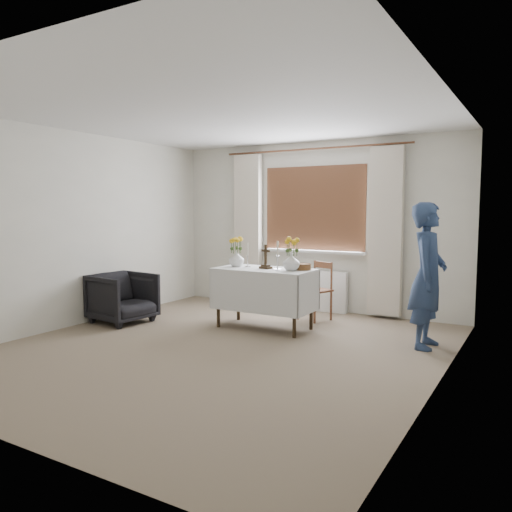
{
  "coord_description": "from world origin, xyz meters",
  "views": [
    {
      "loc": [
        3.01,
        -4.37,
        1.51
      ],
      "look_at": [
        -0.05,
        0.85,
        0.94
      ],
      "focal_mm": 35.0,
      "sensor_mm": 36.0,
      "label": 1
    }
  ],
  "objects_px": {
    "altar_table": "(264,299)",
    "flower_vase_left": "(237,259)",
    "flower_vase_right": "(291,262)",
    "armchair": "(123,298)",
    "wooden_chair": "(315,291)",
    "wooden_cross": "(266,257)",
    "person": "(428,276)"
  },
  "relations": [
    {
      "from": "person",
      "to": "flower_vase_right",
      "type": "height_order",
      "value": "person"
    },
    {
      "from": "wooden_cross",
      "to": "flower_vase_right",
      "type": "bearing_deg",
      "value": 11.69
    },
    {
      "from": "altar_table",
      "to": "flower_vase_right",
      "type": "relative_size",
      "value": 5.79
    },
    {
      "from": "flower_vase_right",
      "to": "wooden_chair",
      "type": "bearing_deg",
      "value": 92.01
    },
    {
      "from": "flower_vase_right",
      "to": "armchair",
      "type": "bearing_deg",
      "value": -163.21
    },
    {
      "from": "wooden_chair",
      "to": "armchair",
      "type": "bearing_deg",
      "value": -125.27
    },
    {
      "from": "wooden_chair",
      "to": "flower_vase_left",
      "type": "height_order",
      "value": "flower_vase_left"
    },
    {
      "from": "wooden_chair",
      "to": "flower_vase_right",
      "type": "relative_size",
      "value": 3.72
    },
    {
      "from": "flower_vase_right",
      "to": "flower_vase_left",
      "type": "bearing_deg",
      "value": 177.82
    },
    {
      "from": "person",
      "to": "flower_vase_right",
      "type": "distance_m",
      "value": 1.58
    },
    {
      "from": "armchair",
      "to": "wooden_cross",
      "type": "xyz_separation_m",
      "value": [
        1.81,
        0.67,
        0.58
      ]
    },
    {
      "from": "wooden_cross",
      "to": "flower_vase_left",
      "type": "distance_m",
      "value": 0.45
    },
    {
      "from": "wooden_chair",
      "to": "flower_vase_left",
      "type": "bearing_deg",
      "value": -115.29
    },
    {
      "from": "wooden_chair",
      "to": "flower_vase_left",
      "type": "relative_size",
      "value": 3.86
    },
    {
      "from": "altar_table",
      "to": "flower_vase_left",
      "type": "relative_size",
      "value": 6.01
    },
    {
      "from": "wooden_chair",
      "to": "wooden_cross",
      "type": "relative_size",
      "value": 2.63
    },
    {
      "from": "person",
      "to": "wooden_chair",
      "type": "bearing_deg",
      "value": 67.51
    },
    {
      "from": "wooden_cross",
      "to": "armchair",
      "type": "bearing_deg",
      "value": -146.1
    },
    {
      "from": "person",
      "to": "flower_vase_left",
      "type": "bearing_deg",
      "value": 91.86
    },
    {
      "from": "altar_table",
      "to": "wooden_chair",
      "type": "relative_size",
      "value": 1.56
    },
    {
      "from": "armchair",
      "to": "flower_vase_left",
      "type": "xyz_separation_m",
      "value": [
        1.36,
        0.69,
        0.53
      ]
    },
    {
      "from": "person",
      "to": "armchair",
      "type": "bearing_deg",
      "value": 101.17
    },
    {
      "from": "altar_table",
      "to": "person",
      "type": "bearing_deg",
      "value": 3.99
    },
    {
      "from": "armchair",
      "to": "person",
      "type": "relative_size",
      "value": 0.46
    },
    {
      "from": "altar_table",
      "to": "flower_vase_left",
      "type": "xyz_separation_m",
      "value": [
        -0.43,
        0.02,
        0.48
      ]
    },
    {
      "from": "wooden_cross",
      "to": "flower_vase_left",
      "type": "bearing_deg",
      "value": -168.74
    },
    {
      "from": "altar_table",
      "to": "flower_vase_left",
      "type": "height_order",
      "value": "flower_vase_left"
    },
    {
      "from": "wooden_cross",
      "to": "flower_vase_right",
      "type": "height_order",
      "value": "wooden_cross"
    },
    {
      "from": "altar_table",
      "to": "wooden_chair",
      "type": "xyz_separation_m",
      "value": [
        0.35,
        0.77,
        0.02
      ]
    },
    {
      "from": "wooden_chair",
      "to": "flower_vase_right",
      "type": "xyz_separation_m",
      "value": [
        0.03,
        -0.78,
        0.47
      ]
    },
    {
      "from": "altar_table",
      "to": "flower_vase_left",
      "type": "bearing_deg",
      "value": 177.12
    },
    {
      "from": "wooden_chair",
      "to": "armchair",
      "type": "height_order",
      "value": "wooden_chair"
    }
  ]
}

